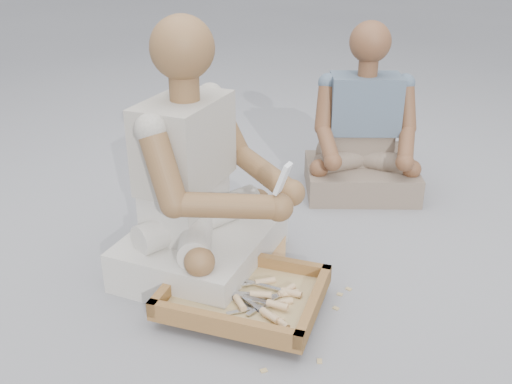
% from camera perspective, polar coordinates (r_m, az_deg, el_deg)
% --- Properties ---
extents(ground, '(60.00, 60.00, 0.00)m').
position_cam_1_polar(ground, '(2.07, 1.12, -9.35)').
color(ground, gray).
rests_on(ground, ground).
extents(carved_panel, '(0.63, 0.47, 0.04)m').
position_cam_1_polar(carved_panel, '(2.21, -4.51, -6.41)').
color(carved_panel, '#96663A').
rests_on(carved_panel, ground).
extents(tool_tray, '(0.54, 0.45, 0.07)m').
position_cam_1_polar(tool_tray, '(1.92, -1.23, -10.18)').
color(tool_tray, brown).
rests_on(tool_tray, carved_panel).
extents(chisel_0, '(0.20, 0.12, 0.02)m').
position_cam_1_polar(chisel_0, '(1.96, 0.29, -9.01)').
color(chisel_0, silver).
rests_on(chisel_0, tool_tray).
extents(chisel_1, '(0.19, 0.14, 0.02)m').
position_cam_1_polar(chisel_1, '(1.81, 0.87, -11.90)').
color(chisel_1, silver).
rests_on(chisel_1, tool_tray).
extents(chisel_2, '(0.20, 0.13, 0.02)m').
position_cam_1_polar(chisel_2, '(1.87, 1.95, -11.12)').
color(chisel_2, silver).
rests_on(chisel_2, tool_tray).
extents(chisel_3, '(0.18, 0.15, 0.02)m').
position_cam_1_polar(chisel_3, '(1.80, 1.97, -12.52)').
color(chisel_3, silver).
rests_on(chisel_3, tool_tray).
extents(chisel_4, '(0.14, 0.19, 0.02)m').
position_cam_1_polar(chisel_4, '(1.87, -1.88, -10.66)').
color(chisel_4, silver).
rests_on(chisel_4, tool_tray).
extents(chisel_5, '(0.22, 0.06, 0.02)m').
position_cam_1_polar(chisel_5, '(1.92, 2.95, -9.86)').
color(chisel_5, silver).
rests_on(chisel_5, tool_tray).
extents(chisel_6, '(0.13, 0.20, 0.02)m').
position_cam_1_polar(chisel_6, '(1.91, 2.62, -10.05)').
color(chisel_6, silver).
rests_on(chisel_6, tool_tray).
extents(chisel_7, '(0.22, 0.04, 0.02)m').
position_cam_1_polar(chisel_7, '(1.89, -0.18, -10.16)').
color(chisel_7, silver).
rests_on(chisel_7, tool_tray).
extents(chisel_8, '(0.22, 0.06, 0.02)m').
position_cam_1_polar(chisel_8, '(1.85, 1.52, -11.06)').
color(chisel_8, silver).
rests_on(chisel_8, tool_tray).
extents(chisel_9, '(0.21, 0.11, 0.02)m').
position_cam_1_polar(chisel_9, '(1.82, 1.20, -12.25)').
color(chisel_9, silver).
rests_on(chisel_9, tool_tray).
extents(chisel_10, '(0.20, 0.12, 0.02)m').
position_cam_1_polar(chisel_10, '(1.91, 2.61, -10.20)').
color(chisel_10, silver).
rests_on(chisel_10, tool_tray).
extents(wood_chip_0, '(0.02, 0.02, 0.00)m').
position_cam_1_polar(wood_chip_0, '(2.03, -0.98, -9.93)').
color(wood_chip_0, tan).
rests_on(wood_chip_0, ground).
extents(wood_chip_1, '(0.02, 0.02, 0.00)m').
position_cam_1_polar(wood_chip_1, '(2.09, -2.97, -8.91)').
color(wood_chip_1, tan).
rests_on(wood_chip_1, ground).
extents(wood_chip_2, '(0.02, 0.02, 0.00)m').
position_cam_1_polar(wood_chip_2, '(1.92, -4.05, -12.43)').
color(wood_chip_2, tan).
rests_on(wood_chip_2, ground).
extents(wood_chip_3, '(0.02, 0.02, 0.00)m').
position_cam_1_polar(wood_chip_3, '(2.21, -3.93, -6.89)').
color(wood_chip_3, tan).
rests_on(wood_chip_3, ground).
extents(wood_chip_4, '(0.02, 0.02, 0.00)m').
position_cam_1_polar(wood_chip_4, '(2.04, 8.38, -10.09)').
color(wood_chip_4, tan).
rests_on(wood_chip_4, ground).
extents(wood_chip_5, '(0.02, 0.02, 0.00)m').
position_cam_1_polar(wood_chip_5, '(1.97, 7.99, -11.44)').
color(wood_chip_5, tan).
rests_on(wood_chip_5, ground).
extents(wood_chip_6, '(0.02, 0.02, 0.00)m').
position_cam_1_polar(wood_chip_6, '(1.99, 0.48, -10.81)').
color(wood_chip_6, tan).
rests_on(wood_chip_6, ground).
extents(wood_chip_7, '(0.02, 0.02, 0.00)m').
position_cam_1_polar(wood_chip_7, '(2.13, 4.55, -8.25)').
color(wood_chip_7, tan).
rests_on(wood_chip_7, ground).
extents(wood_chip_8, '(0.02, 0.02, 0.00)m').
position_cam_1_polar(wood_chip_8, '(2.17, -9.21, -7.86)').
color(wood_chip_8, tan).
rests_on(wood_chip_8, ground).
extents(wood_chip_9, '(0.02, 0.02, 0.00)m').
position_cam_1_polar(wood_chip_9, '(2.07, 9.24, -9.55)').
color(wood_chip_9, tan).
rests_on(wood_chip_9, ground).
extents(wood_chip_10, '(0.02, 0.02, 0.00)m').
position_cam_1_polar(wood_chip_10, '(1.77, 6.37, -16.47)').
color(wood_chip_10, tan).
rests_on(wood_chip_10, ground).
extents(wood_chip_11, '(0.02, 0.02, 0.00)m').
position_cam_1_polar(wood_chip_11, '(1.96, -0.17, -11.48)').
color(wood_chip_11, tan).
rests_on(wood_chip_11, ground).
extents(wood_chip_12, '(0.02, 0.02, 0.00)m').
position_cam_1_polar(wood_chip_12, '(2.11, 4.95, -8.56)').
color(wood_chip_12, tan).
rests_on(wood_chip_12, ground).
extents(wood_chip_13, '(0.02, 0.02, 0.00)m').
position_cam_1_polar(wood_chip_13, '(2.26, -1.56, -6.00)').
color(wood_chip_13, tan).
rests_on(wood_chip_13, ground).
extents(wood_chip_14, '(0.02, 0.02, 0.00)m').
position_cam_1_polar(wood_chip_14, '(1.73, 0.78, -17.43)').
color(wood_chip_14, tan).
rests_on(wood_chip_14, ground).
extents(wood_chip_15, '(0.02, 0.02, 0.00)m').
position_cam_1_polar(wood_chip_15, '(1.94, -4.76, -12.06)').
color(wood_chip_15, tan).
rests_on(wood_chip_15, ground).
extents(craftsman, '(0.66, 0.66, 0.92)m').
position_cam_1_polar(craftsman, '(2.05, -5.76, 0.20)').
color(craftsman, '#BBB5AE').
rests_on(craftsman, ground).
extents(companion, '(0.59, 0.51, 0.80)m').
position_cam_1_polar(companion, '(2.73, 10.67, 5.32)').
color(companion, '#746253').
rests_on(companion, ground).
extents(mobile_phone, '(0.06, 0.06, 0.11)m').
position_cam_1_polar(mobile_phone, '(1.82, 2.69, 1.35)').
color(mobile_phone, white).
rests_on(mobile_phone, craftsman).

